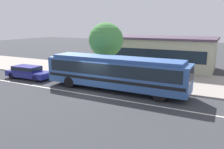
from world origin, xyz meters
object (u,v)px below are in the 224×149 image
sedan_behind_bus (28,72)px  transit_bus (115,71)px  pedestrian_waiting_near_sign (162,74)px  street_tree_near_stop (106,40)px  bus_stop_sign (177,72)px

sedan_behind_bus → transit_bus: bearing=1.6°
pedestrian_waiting_near_sign → street_tree_near_stop: bearing=175.7°
street_tree_near_stop → pedestrian_waiting_near_sign: bearing=-4.3°
transit_bus → pedestrian_waiting_near_sign: 4.50m
sedan_behind_bus → street_tree_near_stop: (6.82, 3.97, 3.11)m
pedestrian_waiting_near_sign → street_tree_near_stop: size_ratio=0.30×
bus_stop_sign → pedestrian_waiting_near_sign: bearing=140.9°
sedan_behind_bus → pedestrian_waiting_near_sign: (12.75, 3.53, 0.36)m
pedestrian_waiting_near_sign → street_tree_near_stop: (-5.93, 0.44, 2.76)m
street_tree_near_stop → sedan_behind_bus: bearing=-149.8°
pedestrian_waiting_near_sign → transit_bus: bearing=-133.2°
bus_stop_sign → transit_bus: bearing=-155.6°
street_tree_near_stop → transit_bus: bearing=-52.2°
sedan_behind_bus → pedestrian_waiting_near_sign: pedestrian_waiting_near_sign is taller
sedan_behind_bus → street_tree_near_stop: street_tree_near_stop is taller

